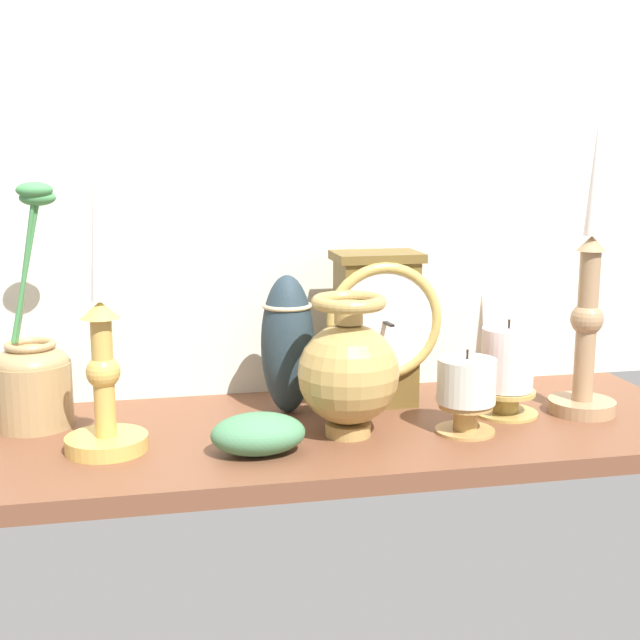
% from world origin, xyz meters
% --- Properties ---
extents(ground_plane, '(1.00, 0.36, 0.02)m').
position_xyz_m(ground_plane, '(0.00, 0.00, -0.01)').
color(ground_plane, brown).
extents(back_wall, '(1.20, 0.02, 0.65)m').
position_xyz_m(back_wall, '(0.00, 0.18, 0.33)').
color(back_wall, silver).
rests_on(back_wall, ground_plane).
extents(mantel_clock, '(0.16, 0.11, 0.21)m').
position_xyz_m(mantel_clock, '(0.09, 0.08, 0.11)').
color(mantel_clock, brown).
rests_on(mantel_clock, ground_plane).
extents(candlestick_tall_left, '(0.09, 0.09, 0.40)m').
position_xyz_m(candlestick_tall_left, '(0.35, -0.02, 0.13)').
color(candlestick_tall_left, '#9E7C57').
rests_on(candlestick_tall_left, ground_plane).
extents(candlestick_tall_center, '(0.10, 0.10, 0.35)m').
position_xyz_m(candlestick_tall_center, '(-0.28, -0.04, 0.09)').
color(candlestick_tall_center, gold).
rests_on(candlestick_tall_center, ground_plane).
extents(brass_vase_bulbous, '(0.13, 0.13, 0.18)m').
position_xyz_m(brass_vase_bulbous, '(0.02, -0.04, 0.08)').
color(brass_vase_bulbous, '#AD8B4A').
rests_on(brass_vase_bulbous, ground_plane).
extents(brass_vase_jar, '(0.10, 0.10, 0.31)m').
position_xyz_m(brass_vase_jar, '(-0.37, 0.08, 0.07)').
color(brass_vase_jar, '#9F8154').
rests_on(brass_vase_jar, ground_plane).
extents(pillar_candle_front, '(0.08, 0.08, 0.11)m').
position_xyz_m(pillar_candle_front, '(0.16, -0.06, 0.05)').
color(pillar_candle_front, '#AE864A').
rests_on(pillar_candle_front, ground_plane).
extents(pillar_candle_near_clock, '(0.09, 0.09, 0.13)m').
position_xyz_m(pillar_candle_near_clock, '(0.25, -0.00, 0.06)').
color(pillar_candle_near_clock, '#AB8F48').
rests_on(pillar_candle_near_clock, ground_plane).
extents(tall_ceramic_vase, '(0.07, 0.07, 0.19)m').
position_xyz_m(tall_ceramic_vase, '(-0.04, 0.07, 0.10)').
color(tall_ceramic_vase, '#25353E').
rests_on(tall_ceramic_vase, ground_plane).
extents(ivy_sprig, '(0.11, 0.08, 0.05)m').
position_xyz_m(ivy_sprig, '(-0.10, -0.08, 0.02)').
color(ivy_sprig, '#467E54').
rests_on(ivy_sprig, ground_plane).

